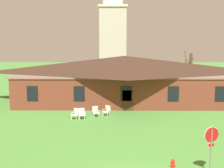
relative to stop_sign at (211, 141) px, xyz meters
name	(u,v)px	position (x,y,z in m)	size (l,w,h in m)	color
brick_building	(124,78)	(-3.61, 18.57, 0.94)	(24.49, 10.40, 5.36)	brown
dome_tower	(113,33)	(-5.09, 37.00, 7.07)	(5.18, 5.18, 19.38)	#BCB29E
stop_sign	(211,141)	(0.00, 0.00, 0.00)	(0.77, 0.28, 2.53)	slate
lawn_chair_by_porch	(76,114)	(-8.24, 10.45, -1.29)	(0.78, 0.83, 0.96)	silver
lawn_chair_near_door	(82,113)	(-7.71, 10.52, -1.29)	(0.72, 0.76, 0.96)	white
lawn_chair_left_end	(96,111)	(-6.53, 11.30, -1.29)	(0.76, 0.81, 0.96)	silver
lawn_chair_middle	(107,110)	(-5.47, 11.63, -1.29)	(0.83, 0.86, 0.96)	silver
bare_tree_beside_building	(190,73)	(4.89, 21.35, 1.28)	(1.31, 1.53, 5.98)	brown
fire_hydrant	(173,167)	(-1.82, 0.19, -1.42)	(0.36, 0.28, 0.79)	red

